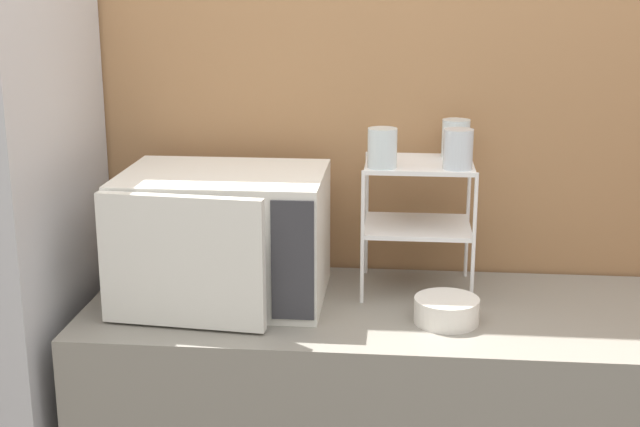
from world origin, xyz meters
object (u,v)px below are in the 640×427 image
object	(u,v)px
glass_front_left	(382,148)
glass_back_right	(456,138)
bowl	(447,311)
microwave	(222,237)
dish_rack	(418,198)
glass_front_right	(458,149)

from	to	relation	value
glass_front_left	glass_back_right	distance (m)	0.25
bowl	glass_back_right	bearing A→B (deg)	85.67
glass_front_left	bowl	size ratio (longest dim) A/B	0.63
glass_back_right	bowl	world-z (taller)	glass_back_right
glass_back_right	bowl	xyz separation A→B (m)	(-0.02, -0.31, -0.37)
glass_front_left	glass_back_right	xyz separation A→B (m)	(0.19, 0.16, 0.00)
microwave	glass_back_right	bearing A→B (deg)	18.15
dish_rack	glass_front_right	world-z (taller)	glass_front_right
bowl	glass_front_right	bearing A→B (deg)	82.25
dish_rack	glass_back_right	xyz separation A→B (m)	(0.10, 0.08, 0.15)
bowl	microwave	bearing A→B (deg)	168.73
glass_front_left	glass_back_right	bearing A→B (deg)	38.82
glass_front_left	bowl	bearing A→B (deg)	-43.12
glass_back_right	bowl	distance (m)	0.49
microwave	bowl	distance (m)	0.61
glass_front_left	microwave	bearing A→B (deg)	-174.06
dish_rack	microwave	bearing A→B (deg)	-166.71
dish_rack	glass_back_right	world-z (taller)	glass_back_right
glass_back_right	bowl	bearing A→B (deg)	-94.33
glass_back_right	glass_front_right	world-z (taller)	same
dish_rack	glass_front_right	xyz separation A→B (m)	(0.10, -0.07, 0.15)
glass_back_right	microwave	bearing A→B (deg)	-161.85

